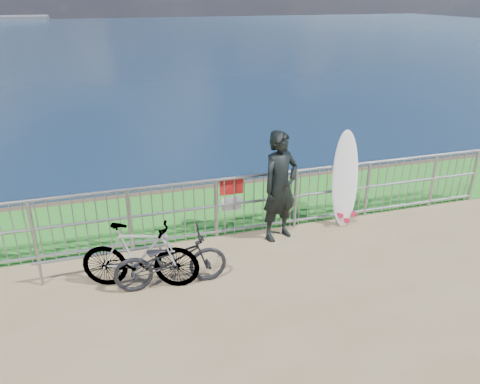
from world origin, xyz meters
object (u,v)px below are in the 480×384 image
object	(u,v)px
bicycle_near	(171,260)
bicycle_far	(140,256)
surfer	(280,186)
surfboard	(345,183)

from	to	relation	value
bicycle_near	bicycle_far	size ratio (longest dim) A/B	0.96
surfer	bicycle_far	size ratio (longest dim) A/B	1.13
bicycle_far	bicycle_near	bearing A→B (deg)	-86.18
surfboard	bicycle_far	distance (m)	3.99
surfer	bicycle_far	distance (m)	2.68
surfer	bicycle_far	bearing A→B (deg)	179.27
bicycle_far	surfer	bearing A→B (deg)	-53.18
surfboard	bicycle_near	bearing A→B (deg)	-162.06
surfer	surfboard	bearing A→B (deg)	-11.96
surfer	surfboard	size ratio (longest dim) A/B	1.09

